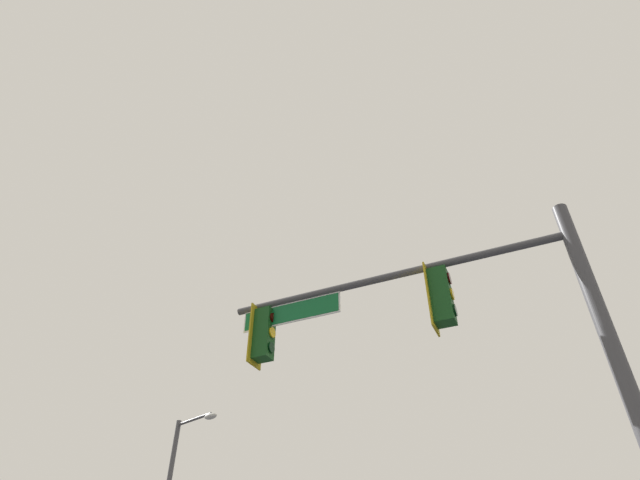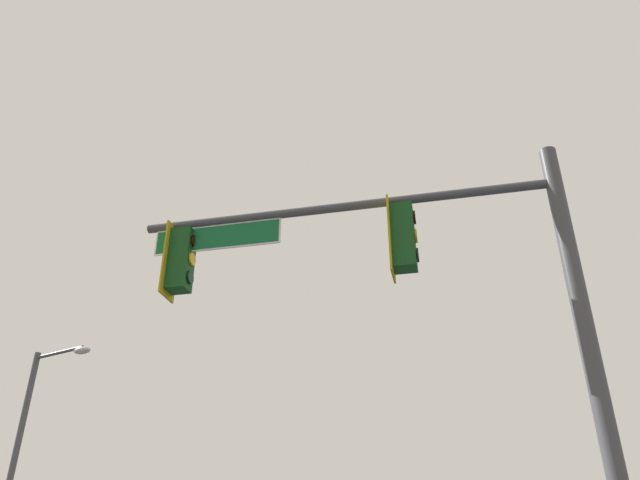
{
  "view_description": "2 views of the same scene",
  "coord_description": "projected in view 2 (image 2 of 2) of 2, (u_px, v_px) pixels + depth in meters",
  "views": [
    {
      "loc": [
        -5.75,
        2.54,
        1.44
      ],
      "look_at": [
        -1.53,
        -3.17,
        6.8
      ],
      "focal_mm": 28.0,
      "sensor_mm": 36.0,
      "label": 1
    },
    {
      "loc": [
        -5.21,
        3.17,
        1.44
      ],
      "look_at": [
        -2.17,
        -3.49,
        5.4
      ],
      "focal_mm": 35.0,
      "sensor_mm": 36.0,
      "label": 2
    }
  ],
  "objects": [
    {
      "name": "signal_pole_near",
      "position": [
        422.0,
        298.0,
        9.09
      ],
      "size": [
        6.68,
        1.68,
        7.32
      ],
      "color": "#47474C",
      "rests_on": "ground_plane"
    },
    {
      "name": "street_lamp",
      "position": [
        21.0,
        459.0,
        16.99
      ],
      "size": [
        2.32,
        0.43,
        7.31
      ],
      "color": "#4C4C51",
      "rests_on": "ground_plane"
    }
  ]
}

